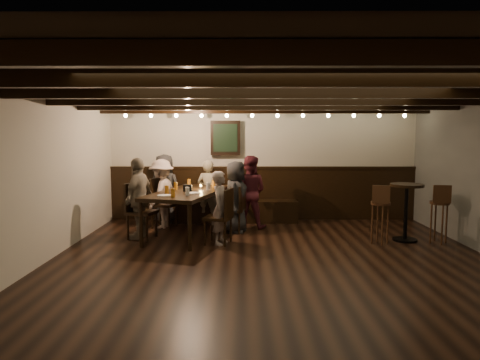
{
  "coord_description": "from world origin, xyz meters",
  "views": [
    {
      "loc": [
        -0.45,
        -5.62,
        1.81
      ],
      "look_at": [
        -0.48,
        1.3,
        1.08
      ],
      "focal_mm": 32.0,
      "sensor_mm": 36.0,
      "label": 1
    }
  ],
  "objects_px": {
    "chair_right_far": "(219,227)",
    "bar_stool_left": "(380,222)",
    "person_right_far": "(221,208)",
    "person_left_near": "(162,194)",
    "chair_left_near": "(163,213)",
    "high_top_table": "(406,204)",
    "bar_stool_right": "(439,221)",
    "chair_right_near": "(234,218)",
    "person_left_far": "(139,198)",
    "chair_left_far": "(141,221)",
    "dining_table": "(189,195)",
    "person_bench_left": "(165,189)",
    "person_bench_right": "(249,192)",
    "person_right_near": "(236,197)",
    "person_bench_centre": "(208,192)"
  },
  "relations": [
    {
      "from": "bar_stool_left",
      "to": "chair_left_far",
      "type": "bearing_deg",
      "value": -168.15
    },
    {
      "from": "chair_right_near",
      "to": "person_right_far",
      "type": "bearing_deg",
      "value": -178.0
    },
    {
      "from": "person_right_far",
      "to": "person_left_near",
      "type": "bearing_deg",
      "value": 59.04
    },
    {
      "from": "person_right_near",
      "to": "bar_stool_left",
      "type": "bearing_deg",
      "value": -94.59
    },
    {
      "from": "person_left_far",
      "to": "bar_stool_left",
      "type": "distance_m",
      "value": 4.13
    },
    {
      "from": "person_bench_left",
      "to": "person_bench_right",
      "type": "bearing_deg",
      "value": 180.0
    },
    {
      "from": "chair_left_near",
      "to": "chair_left_far",
      "type": "distance_m",
      "value": 0.9
    },
    {
      "from": "person_bench_right",
      "to": "bar_stool_right",
      "type": "distance_m",
      "value": 3.39
    },
    {
      "from": "person_left_near",
      "to": "bar_stool_right",
      "type": "relative_size",
      "value": 1.35
    },
    {
      "from": "person_left_far",
      "to": "bar_stool_right",
      "type": "height_order",
      "value": "person_left_far"
    },
    {
      "from": "bar_stool_left",
      "to": "chair_right_near",
      "type": "bearing_deg",
      "value": 177.53
    },
    {
      "from": "chair_left_near",
      "to": "chair_right_near",
      "type": "height_order",
      "value": "chair_left_near"
    },
    {
      "from": "chair_right_near",
      "to": "person_bench_right",
      "type": "relative_size",
      "value": 0.62
    },
    {
      "from": "person_right_far",
      "to": "chair_left_far",
      "type": "bearing_deg",
      "value": 90.0
    },
    {
      "from": "chair_left_far",
      "to": "person_bench_right",
      "type": "xyz_separation_m",
      "value": [
        1.91,
        0.89,
        0.41
      ]
    },
    {
      "from": "chair_left_far",
      "to": "bar_stool_left",
      "type": "bearing_deg",
      "value": 99.79
    },
    {
      "from": "chair_left_near",
      "to": "person_bench_left",
      "type": "height_order",
      "value": "person_bench_left"
    },
    {
      "from": "person_left_near",
      "to": "high_top_table",
      "type": "bearing_deg",
      "value": 91.57
    },
    {
      "from": "person_bench_left",
      "to": "dining_table",
      "type": "bearing_deg",
      "value": 135.0
    },
    {
      "from": "chair_right_far",
      "to": "person_bench_left",
      "type": "height_order",
      "value": "person_bench_left"
    },
    {
      "from": "high_top_table",
      "to": "person_right_near",
      "type": "bearing_deg",
      "value": 167.37
    },
    {
      "from": "person_bench_right",
      "to": "person_left_far",
      "type": "bearing_deg",
      "value": 39.29
    },
    {
      "from": "person_right_near",
      "to": "chair_right_near",
      "type": "bearing_deg",
      "value": 90.0
    },
    {
      "from": "chair_right_far",
      "to": "bar_stool_right",
      "type": "bearing_deg",
      "value": -74.2
    },
    {
      "from": "bar_stool_left",
      "to": "bar_stool_right",
      "type": "xyz_separation_m",
      "value": [
        1.0,
        0.05,
        0.0
      ]
    },
    {
      "from": "person_bench_left",
      "to": "person_right_far",
      "type": "bearing_deg",
      "value": 140.71
    },
    {
      "from": "dining_table",
      "to": "person_bench_left",
      "type": "relative_size",
      "value": 1.64
    },
    {
      "from": "person_bench_centre",
      "to": "high_top_table",
      "type": "xyz_separation_m",
      "value": [
        3.49,
        -1.43,
        -0.01
      ]
    },
    {
      "from": "chair_right_far",
      "to": "bar_stool_left",
      "type": "relative_size",
      "value": 0.93
    },
    {
      "from": "person_left_near",
      "to": "person_right_far",
      "type": "relative_size",
      "value": 1.1
    },
    {
      "from": "person_right_far",
      "to": "chair_left_near",
      "type": "bearing_deg",
      "value": 58.53
    },
    {
      "from": "dining_table",
      "to": "bar_stool_left",
      "type": "xyz_separation_m",
      "value": [
        3.26,
        -0.62,
        -0.37
      ]
    },
    {
      "from": "person_left_near",
      "to": "person_right_far",
      "type": "distance_m",
      "value": 1.75
    },
    {
      "from": "chair_left_near",
      "to": "dining_table",
      "type": "bearing_deg",
      "value": 58.01
    },
    {
      "from": "person_bench_left",
      "to": "person_right_near",
      "type": "bearing_deg",
      "value": 164.74
    },
    {
      "from": "dining_table",
      "to": "bar_stool_right",
      "type": "relative_size",
      "value": 2.34
    },
    {
      "from": "chair_left_far",
      "to": "chair_right_far",
      "type": "relative_size",
      "value": 1.05
    },
    {
      "from": "person_bench_left",
      "to": "person_left_near",
      "type": "relative_size",
      "value": 1.06
    },
    {
      "from": "dining_table",
      "to": "bar_stool_right",
      "type": "xyz_separation_m",
      "value": [
        4.26,
        -0.57,
        -0.37
      ]
    },
    {
      "from": "dining_table",
      "to": "person_left_near",
      "type": "xyz_separation_m",
      "value": [
        -0.61,
        0.63,
        -0.07
      ]
    },
    {
      "from": "chair_left_near",
      "to": "high_top_table",
      "type": "distance_m",
      "value": 4.47
    },
    {
      "from": "chair_right_near",
      "to": "bar_stool_left",
      "type": "distance_m",
      "value": 2.6
    },
    {
      "from": "chair_left_near",
      "to": "person_right_near",
      "type": "bearing_deg",
      "value": 90.0
    },
    {
      "from": "chair_right_near",
      "to": "bar_stool_left",
      "type": "bearing_deg",
      "value": -94.53
    },
    {
      "from": "chair_right_far",
      "to": "bar_stool_right",
      "type": "height_order",
      "value": "bar_stool_right"
    },
    {
      "from": "person_left_near",
      "to": "person_right_far",
      "type": "height_order",
      "value": "person_left_near"
    },
    {
      "from": "chair_left_near",
      "to": "chair_right_near",
      "type": "distance_m",
      "value": 1.44
    },
    {
      "from": "chair_right_near",
      "to": "bar_stool_right",
      "type": "xyz_separation_m",
      "value": [
        3.45,
        -0.82,
        0.1
      ]
    },
    {
      "from": "high_top_table",
      "to": "chair_right_far",
      "type": "bearing_deg",
      "value": -176.27
    },
    {
      "from": "dining_table",
      "to": "person_right_near",
      "type": "distance_m",
      "value": 0.88
    }
  ]
}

